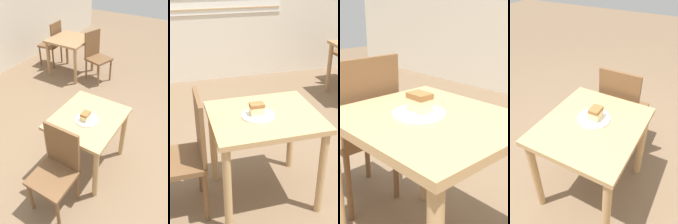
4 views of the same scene
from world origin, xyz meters
The scene contains 5 objects.
ground_plane centered at (0.00, 0.00, 0.00)m, with size 14.00×14.00×0.00m, color #7A6047.
dining_table_near centered at (-0.04, 0.17, 0.62)m, with size 0.81×0.71×0.76m.
chair_near_window centered at (-0.64, 0.17, 0.52)m, with size 0.40×0.40×0.96m.
plate centered at (-0.09, 0.15, 0.76)m, with size 0.25×0.25×0.01m.
cake_slice centered at (-0.10, 0.17, 0.81)m, with size 0.10×0.08×0.09m.
Camera 2 is at (-0.68, -1.79, 1.82)m, focal length 50.00 mm.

